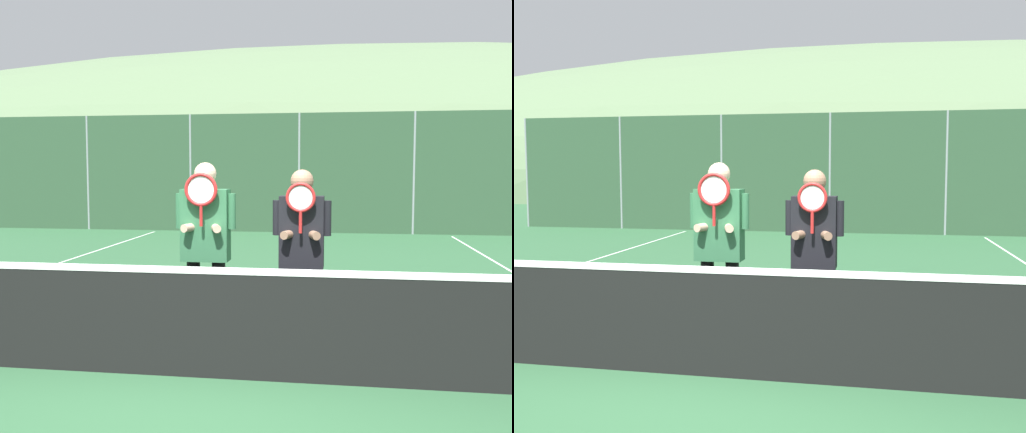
% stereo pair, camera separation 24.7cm
% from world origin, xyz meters
% --- Properties ---
extents(ground_plane, '(120.00, 120.00, 0.00)m').
position_xyz_m(ground_plane, '(0.00, 0.00, 0.00)').
color(ground_plane, '#2D5B38').
extents(hill_distant, '(132.66, 73.70, 25.80)m').
position_xyz_m(hill_distant, '(0.00, 57.56, 0.00)').
color(hill_distant, '#5B7551').
rests_on(hill_distant, ground_plane).
extents(clubhouse_building, '(14.41, 5.50, 3.39)m').
position_xyz_m(clubhouse_building, '(0.36, 18.82, 1.72)').
color(clubhouse_building, tan).
rests_on(clubhouse_building, ground_plane).
extents(fence_back, '(18.82, 0.06, 3.34)m').
position_xyz_m(fence_back, '(0.00, 11.43, 1.67)').
color(fence_back, gray).
rests_on(fence_back, ground_plane).
extents(tennis_net, '(10.99, 0.09, 1.04)m').
position_xyz_m(tennis_net, '(0.00, 0.00, 0.49)').
color(tennis_net, gray).
rests_on(tennis_net, ground_plane).
extents(player_leftmost, '(0.59, 0.34, 1.82)m').
position_xyz_m(player_leftmost, '(-0.14, 0.76, 1.08)').
color(player_leftmost, black).
rests_on(player_leftmost, ground_plane).
extents(player_center_left, '(0.54, 0.34, 1.75)m').
position_xyz_m(player_center_left, '(0.79, 0.70, 1.03)').
color(player_center_left, '#56565B').
rests_on(player_center_left, ground_plane).
extents(car_far_left, '(4.76, 1.91, 1.74)m').
position_xyz_m(car_far_left, '(-4.54, 14.95, 0.89)').
color(car_far_left, '#285638').
rests_on(car_far_left, ground_plane).
extents(car_left_of_center, '(4.45, 2.08, 1.76)m').
position_xyz_m(car_left_of_center, '(0.61, 14.48, 0.90)').
color(car_left_of_center, '#B2B7BC').
rests_on(car_left_of_center, ground_plane).
extents(car_center, '(4.42, 2.06, 1.77)m').
position_xyz_m(car_center, '(5.59, 14.83, 0.90)').
color(car_center, silver).
rests_on(car_center, ground_plane).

